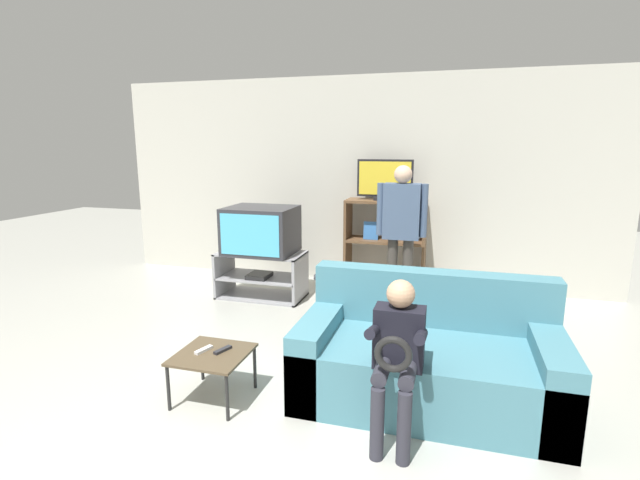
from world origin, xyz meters
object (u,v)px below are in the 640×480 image
(tv_stand, at_px, (261,275))
(person_standing_adult, at_px, (401,224))
(snack_table, at_px, (213,358))
(media_shelf, at_px, (385,244))
(folding_stool, at_px, (335,287))
(person_seated_child, at_px, (397,349))
(remote_control_white, at_px, (204,350))
(remote_control_black, at_px, (223,350))
(television_flat, at_px, (385,181))
(couch, at_px, (427,359))
(television_main, at_px, (261,230))

(tv_stand, height_order, person_standing_adult, person_standing_adult)
(snack_table, bearing_deg, tv_stand, 104.59)
(tv_stand, xyz_separation_m, media_shelf, (1.34, 0.72, 0.30))
(folding_stool, bearing_deg, person_seated_child, -61.09)
(remote_control_white, relative_size, person_seated_child, 0.15)
(person_standing_adult, bearing_deg, remote_control_black, -114.12)
(folding_stool, relative_size, remote_control_white, 4.36)
(snack_table, bearing_deg, media_shelf, 75.05)
(television_flat, bearing_deg, couch, -74.40)
(media_shelf, bearing_deg, person_standing_adult, -68.58)
(television_main, distance_m, person_standing_adult, 1.59)
(television_main, relative_size, remote_control_black, 5.33)
(person_standing_adult, height_order, person_seated_child, person_standing_adult)
(person_standing_adult, bearing_deg, media_shelf, 111.42)
(tv_stand, relative_size, remote_control_white, 6.93)
(television_flat, distance_m, remote_control_black, 3.09)
(media_shelf, xyz_separation_m, couch, (0.66, -2.46, -0.28))
(television_main, relative_size, person_seated_child, 0.78)
(remote_control_white, bearing_deg, tv_stand, 120.32)
(television_main, height_order, folding_stool, television_main)
(television_flat, relative_size, folding_stool, 1.06)
(remote_control_white, xyz_separation_m, person_standing_adult, (1.11, 2.22, 0.59))
(folding_stool, bearing_deg, snack_table, -116.47)
(person_seated_child, bearing_deg, remote_control_black, 173.16)
(tv_stand, distance_m, person_standing_adult, 1.74)
(media_shelf, height_order, folding_stool, media_shelf)
(tv_stand, xyz_separation_m, television_main, (0.01, -0.00, 0.54))
(media_shelf, distance_m, remote_control_white, 3.01)
(media_shelf, relative_size, remote_control_black, 7.70)
(television_flat, bearing_deg, remote_control_black, -103.71)
(television_flat, xyz_separation_m, person_seated_child, (0.53, -2.99, -0.75))
(remote_control_white, relative_size, person_standing_adult, 0.09)
(couch, distance_m, person_seated_child, 0.63)
(tv_stand, distance_m, media_shelf, 1.55)
(snack_table, height_order, remote_control_white, remote_control_white)
(television_flat, relative_size, snack_table, 1.38)
(remote_control_white, bearing_deg, person_seated_child, 12.76)
(television_main, xyz_separation_m, snack_table, (0.55, -2.17, -0.49))
(media_shelf, height_order, snack_table, media_shelf)
(tv_stand, height_order, media_shelf, media_shelf)
(television_main, bearing_deg, person_standing_adult, 2.10)
(television_main, bearing_deg, person_seated_child, -51.07)
(snack_table, distance_m, couch, 1.50)
(couch, bearing_deg, folding_stool, 139.39)
(person_standing_adult, bearing_deg, television_flat, 113.25)
(television_flat, distance_m, remote_control_white, 3.15)
(snack_table, xyz_separation_m, person_seated_child, (1.28, -0.10, 0.28))
(television_main, height_order, snack_table, television_main)
(media_shelf, height_order, couch, media_shelf)
(tv_stand, xyz_separation_m, person_seated_child, (1.85, -2.27, 0.32))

